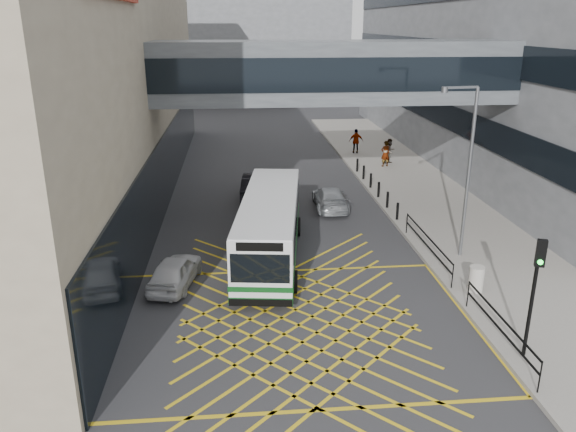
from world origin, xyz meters
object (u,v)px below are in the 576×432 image
object	(u,v)px
bus	(270,226)
traffic_light	(536,282)
car_silver	(330,198)
pedestrian_b	(390,151)
car_white	(175,271)
car_dark	(258,185)
pedestrian_c	(356,141)
litter_bin	(476,279)
street_lamp	(466,163)
pedestrian_a	(385,154)

from	to	relation	value
bus	traffic_light	world-z (taller)	traffic_light
car_silver	pedestrian_b	bearing A→B (deg)	-120.64
car_white	car_silver	distance (m)	11.82
car_dark	pedestrian_c	size ratio (longest dim) A/B	2.60
car_white	car_silver	xyz separation A→B (m)	(7.64, 9.01, 0.02)
pedestrian_b	traffic_light	bearing A→B (deg)	-123.82
car_dark	car_silver	xyz separation A→B (m)	(3.93, -2.48, -0.12)
bus	car_silver	size ratio (longest dim) A/B	2.48
car_silver	pedestrian_c	size ratio (longest dim) A/B	2.19
car_white	litter_bin	bearing A→B (deg)	-177.29
litter_bin	car_dark	bearing A→B (deg)	120.11
street_lamp	pedestrian_a	world-z (taller)	street_lamp
bus	pedestrian_b	distance (m)	18.89
car_white	street_lamp	world-z (taller)	street_lamp
litter_bin	pedestrian_a	world-z (taller)	pedestrian_a
car_dark	pedestrian_b	xyz separation A→B (m)	(9.87, 7.14, 0.28)
bus	traffic_light	distance (m)	11.39
pedestrian_c	car_silver	bearing A→B (deg)	76.53
car_white	pedestrian_c	world-z (taller)	pedestrian_c
car_dark	pedestrian_a	distance (m)	11.18
car_silver	street_lamp	world-z (taller)	street_lamp
car_dark	pedestrian_b	size ratio (longest dim) A/B	2.75
car_white	pedestrian_a	size ratio (longest dim) A/B	2.13
car_white	litter_bin	distance (m)	11.60
pedestrian_a	bus	bearing A→B (deg)	45.43
traffic_light	pedestrian_a	world-z (taller)	traffic_light
litter_bin	pedestrian_c	xyz separation A→B (m)	(0.37, 23.96, 0.45)
car_dark	car_silver	bearing A→B (deg)	154.61
bus	pedestrian_a	world-z (taller)	bus
car_dark	car_silver	world-z (taller)	car_dark
bus	traffic_light	size ratio (longest dim) A/B	2.65
car_white	pedestrian_c	distance (m)	25.08
bus	litter_bin	world-z (taller)	bus
car_silver	pedestrian_a	size ratio (longest dim) A/B	2.26
litter_bin	pedestrian_b	xyz separation A→B (m)	(2.13, 20.48, 0.40)
car_white	car_dark	world-z (taller)	car_dark
traffic_light	car_silver	bearing A→B (deg)	122.31
pedestrian_a	litter_bin	bearing A→B (deg)	71.67
car_white	street_lamp	bearing A→B (deg)	-160.67
street_lamp	litter_bin	bearing A→B (deg)	-107.75
car_white	street_lamp	size ratio (longest dim) A/B	0.53
bus	traffic_light	bearing A→B (deg)	-42.76
bus	car_silver	distance (m)	7.63
car_dark	traffic_light	distance (m)	19.37
pedestrian_a	street_lamp	bearing A→B (deg)	72.83
car_silver	pedestrian_a	world-z (taller)	pedestrian_a
street_lamp	pedestrian_b	world-z (taller)	street_lamp
car_dark	street_lamp	world-z (taller)	street_lamp
car_silver	litter_bin	xyz separation A→B (m)	(3.81, -10.86, 0.01)
pedestrian_a	pedestrian_b	xyz separation A→B (m)	(0.57, 0.93, -0.02)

